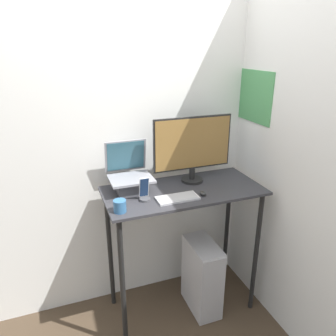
{
  "coord_description": "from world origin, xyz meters",
  "views": [
    {
      "loc": [
        -0.85,
        -1.7,
        2.03
      ],
      "look_at": [
        -0.12,
        0.27,
        1.23
      ],
      "focal_mm": 35.0,
      "sensor_mm": 36.0,
      "label": 1
    }
  ],
  "objects_px": {
    "mouse": "(203,193)",
    "cell_phone": "(144,193)",
    "computer_tower": "(202,276)",
    "monitor": "(193,148)",
    "laptop": "(130,179)",
    "keyboard": "(177,198)"
  },
  "relations": [
    {
      "from": "cell_phone",
      "to": "monitor",
      "type": "bearing_deg",
      "value": 23.8
    },
    {
      "from": "keyboard",
      "to": "computer_tower",
      "type": "xyz_separation_m",
      "value": [
        0.24,
        0.06,
        -0.76
      ]
    },
    {
      "from": "computer_tower",
      "to": "mouse",
      "type": "bearing_deg",
      "value": -131.9
    },
    {
      "from": "monitor",
      "to": "mouse",
      "type": "bearing_deg",
      "value": -97.2
    },
    {
      "from": "mouse",
      "to": "cell_phone",
      "type": "relative_size",
      "value": 0.4
    },
    {
      "from": "laptop",
      "to": "keyboard",
      "type": "xyz_separation_m",
      "value": [
        0.26,
        -0.26,
        -0.08
      ]
    },
    {
      "from": "mouse",
      "to": "keyboard",
      "type": "bearing_deg",
      "value": 178.9
    },
    {
      "from": "monitor",
      "to": "cell_phone",
      "type": "relative_size",
      "value": 3.72
    },
    {
      "from": "mouse",
      "to": "computer_tower",
      "type": "bearing_deg",
      "value": 48.1
    },
    {
      "from": "laptop",
      "to": "computer_tower",
      "type": "relative_size",
      "value": 0.57
    },
    {
      "from": "mouse",
      "to": "computer_tower",
      "type": "relative_size",
      "value": 0.11
    },
    {
      "from": "laptop",
      "to": "monitor",
      "type": "relative_size",
      "value": 0.56
    },
    {
      "from": "computer_tower",
      "to": "monitor",
      "type": "bearing_deg",
      "value": 97.17
    },
    {
      "from": "monitor",
      "to": "mouse",
      "type": "relative_size",
      "value": 9.39
    },
    {
      "from": "laptop",
      "to": "computer_tower",
      "type": "distance_m",
      "value": 1.0
    },
    {
      "from": "laptop",
      "to": "monitor",
      "type": "height_order",
      "value": "monitor"
    },
    {
      "from": "laptop",
      "to": "cell_phone",
      "type": "bearing_deg",
      "value": -76.61
    },
    {
      "from": "monitor",
      "to": "cell_phone",
      "type": "bearing_deg",
      "value": -156.2
    },
    {
      "from": "mouse",
      "to": "computer_tower",
      "type": "distance_m",
      "value": 0.77
    },
    {
      "from": "laptop",
      "to": "keyboard",
      "type": "distance_m",
      "value": 0.37
    },
    {
      "from": "monitor",
      "to": "computer_tower",
      "type": "xyz_separation_m",
      "value": [
        0.02,
        -0.19,
        -1.02
      ]
    },
    {
      "from": "monitor",
      "to": "mouse",
      "type": "height_order",
      "value": "monitor"
    }
  ]
}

